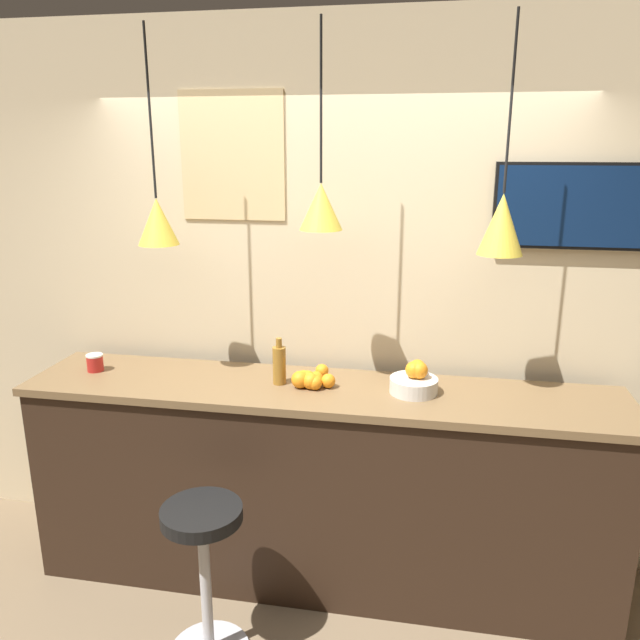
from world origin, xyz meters
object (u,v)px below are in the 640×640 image
(fruit_bowl, at_px, (415,381))
(mounted_tv, at_px, (576,206))
(juice_bottle, at_px, (279,364))
(spread_jar, at_px, (95,363))
(bar_stool, at_px, (204,555))

(fruit_bowl, height_order, mounted_tv, mounted_tv)
(juice_bottle, height_order, spread_jar, juice_bottle)
(fruit_bowl, relative_size, juice_bottle, 0.97)
(fruit_bowl, bearing_deg, mounted_tv, 24.21)
(juice_bottle, bearing_deg, spread_jar, 180.00)
(fruit_bowl, relative_size, mounted_tv, 0.30)
(spread_jar, xyz_separation_m, mounted_tv, (2.41, 0.33, 0.83))
(juice_bottle, distance_m, mounted_tv, 1.63)
(fruit_bowl, xyz_separation_m, spread_jar, (-1.69, -0.00, -0.01))
(fruit_bowl, height_order, spread_jar, fruit_bowl)
(mounted_tv, bearing_deg, spread_jar, -172.22)
(bar_stool, bearing_deg, spread_jar, 141.95)
(spread_jar, distance_m, mounted_tv, 2.57)
(fruit_bowl, xyz_separation_m, mounted_tv, (0.72, 0.32, 0.82))
(bar_stool, relative_size, mounted_tv, 0.99)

